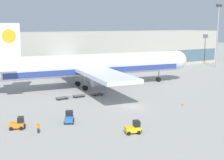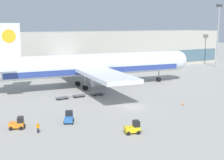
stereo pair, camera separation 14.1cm
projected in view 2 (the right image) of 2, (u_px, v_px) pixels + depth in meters
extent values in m
plane|color=#9E9B93|center=(133.00, 107.00, 63.60)|extent=(400.00, 400.00, 0.00)
cube|color=#BCB7A8|center=(119.00, 49.00, 123.35)|extent=(90.00, 18.00, 14.00)
cube|color=slate|center=(132.00, 59.00, 116.15)|extent=(88.20, 0.20, 4.90)
cylinder|color=#9EA0A5|center=(218.00, 37.00, 122.52)|extent=(0.50, 0.50, 23.35)
cube|color=#333338|center=(219.00, 6.00, 120.38)|extent=(2.80, 0.50, 1.00)
cylinder|color=silver|center=(96.00, 64.00, 83.45)|extent=(52.32, 11.91, 5.80)
cube|color=#2D428E|center=(96.00, 69.00, 83.67)|extent=(48.18, 11.31, 1.45)
sphere|color=silver|center=(177.00, 60.00, 93.53)|extent=(5.68, 5.68, 5.68)
cube|color=silver|center=(9.00, 40.00, 73.76)|extent=(5.22, 1.05, 8.00)
cylinder|color=yellow|center=(9.00, 36.00, 73.59)|extent=(3.24, 0.92, 3.20)
cube|color=silver|center=(6.00, 67.00, 74.47)|extent=(5.11, 13.33, 0.50)
cube|color=silver|center=(87.00, 68.00, 82.56)|extent=(13.62, 48.61, 0.90)
cylinder|color=#9EA0A5|center=(100.00, 81.00, 73.76)|extent=(4.50, 3.28, 2.80)
cylinder|color=#9EA0A5|center=(76.00, 69.00, 92.00)|extent=(4.50, 3.28, 2.80)
cylinder|color=#9EA0A5|center=(159.00, 73.00, 91.72)|extent=(0.36, 0.36, 4.00)
cylinder|color=black|center=(159.00, 79.00, 92.07)|extent=(1.40, 1.05, 1.30)
cylinder|color=#9EA0A5|center=(85.00, 80.00, 79.54)|extent=(0.36, 0.36, 4.00)
cylinder|color=black|center=(85.00, 88.00, 79.89)|extent=(1.40, 1.05, 1.30)
cylinder|color=#9EA0A5|center=(78.00, 76.00, 85.33)|extent=(0.36, 0.36, 4.00)
cylinder|color=black|center=(78.00, 84.00, 85.68)|extent=(1.40, 1.05, 1.30)
cube|color=yellow|center=(132.00, 129.00, 48.23)|extent=(2.59, 1.97, 0.80)
cube|color=black|center=(136.00, 123.00, 48.24)|extent=(1.20, 1.44, 0.90)
cube|color=black|center=(140.00, 130.00, 48.58)|extent=(0.50, 1.26, 0.24)
cylinder|color=black|center=(136.00, 130.00, 49.17)|extent=(0.64, 0.39, 0.60)
cylinder|color=black|center=(139.00, 133.00, 47.83)|extent=(0.64, 0.39, 0.60)
cylinder|color=black|center=(126.00, 131.00, 48.78)|extent=(0.64, 0.39, 0.60)
cylinder|color=black|center=(129.00, 133.00, 47.44)|extent=(0.64, 0.39, 0.60)
cube|color=orange|center=(17.00, 125.00, 50.34)|extent=(2.66, 2.18, 0.80)
cube|color=black|center=(20.00, 119.00, 50.27)|extent=(1.31, 1.49, 0.90)
cube|color=black|center=(24.00, 126.00, 50.54)|extent=(0.63, 1.22, 0.24)
cylinder|color=black|center=(22.00, 125.00, 51.19)|extent=(0.65, 0.45, 0.60)
cylinder|color=black|center=(21.00, 128.00, 49.83)|extent=(0.65, 0.45, 0.60)
cylinder|color=black|center=(12.00, 126.00, 50.99)|extent=(0.65, 0.45, 0.60)
cylinder|color=black|center=(11.00, 129.00, 49.63)|extent=(0.65, 0.45, 0.60)
cube|color=#2D66B7|center=(69.00, 119.00, 53.39)|extent=(2.29, 2.69, 0.80)
cube|color=black|center=(69.00, 113.00, 53.88)|extent=(1.51, 1.37, 0.90)
cube|color=black|center=(70.00, 118.00, 54.65)|extent=(1.19, 0.72, 0.24)
cylinder|color=black|center=(65.00, 120.00, 54.21)|extent=(0.49, 0.64, 0.60)
cylinder|color=black|center=(73.00, 120.00, 54.28)|extent=(0.49, 0.64, 0.60)
cylinder|color=black|center=(64.00, 123.00, 52.63)|extent=(0.49, 0.64, 0.60)
cylinder|color=black|center=(73.00, 123.00, 52.70)|extent=(0.49, 0.64, 0.60)
cube|color=#56565B|center=(62.00, 98.00, 70.28)|extent=(2.83, 1.55, 0.12)
cube|color=#56565B|center=(70.00, 97.00, 71.22)|extent=(0.90, 0.10, 0.08)
cylinder|color=black|center=(65.00, 97.00, 71.36)|extent=(0.36, 0.15, 0.36)
cylinder|color=black|center=(67.00, 99.00, 70.28)|extent=(0.36, 0.15, 0.36)
cylinder|color=black|center=(57.00, 99.00, 70.36)|extent=(0.36, 0.15, 0.36)
cylinder|color=black|center=(59.00, 100.00, 69.29)|extent=(0.36, 0.15, 0.36)
cube|color=#56565B|center=(79.00, 95.00, 72.39)|extent=(2.83, 1.55, 0.12)
cube|color=#56565B|center=(86.00, 94.00, 73.32)|extent=(0.90, 0.10, 0.08)
cylinder|color=black|center=(81.00, 95.00, 73.46)|extent=(0.36, 0.15, 0.36)
cylinder|color=black|center=(84.00, 96.00, 72.39)|extent=(0.36, 0.15, 0.36)
cylinder|color=black|center=(74.00, 96.00, 72.47)|extent=(0.36, 0.15, 0.36)
cylinder|color=black|center=(76.00, 97.00, 71.39)|extent=(0.36, 0.15, 0.36)
cube|color=#56565B|center=(97.00, 94.00, 74.24)|extent=(2.83, 1.55, 0.12)
cube|color=#56565B|center=(104.00, 93.00, 75.17)|extent=(0.90, 0.10, 0.08)
cylinder|color=black|center=(100.00, 94.00, 75.31)|extent=(0.36, 0.15, 0.36)
cylinder|color=black|center=(102.00, 95.00, 74.24)|extent=(0.36, 0.15, 0.36)
cylinder|color=black|center=(92.00, 95.00, 74.32)|extent=(0.36, 0.15, 0.36)
cylinder|color=black|center=(95.00, 96.00, 73.24)|extent=(0.36, 0.15, 0.36)
cylinder|color=black|center=(37.00, 131.00, 48.43)|extent=(0.14, 0.14, 0.82)
cylinder|color=black|center=(39.00, 131.00, 48.39)|extent=(0.14, 0.14, 0.82)
cube|color=orange|center=(38.00, 126.00, 48.28)|extent=(0.41, 0.41, 0.62)
cylinder|color=orange|center=(36.00, 126.00, 48.33)|extent=(0.09, 0.09, 0.56)
cylinder|color=orange|center=(39.00, 126.00, 48.23)|extent=(0.09, 0.09, 0.56)
sphere|color=#846047|center=(38.00, 124.00, 48.21)|extent=(0.22, 0.22, 0.22)
sphere|color=yellow|center=(38.00, 123.00, 48.20)|extent=(0.21, 0.21, 0.21)
cube|color=black|center=(183.00, 105.00, 65.36)|extent=(0.40, 0.40, 0.04)
cone|color=orange|center=(183.00, 103.00, 65.30)|extent=(0.32, 0.32, 0.67)
cylinder|color=white|center=(183.00, 103.00, 65.30)|extent=(0.19, 0.19, 0.09)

